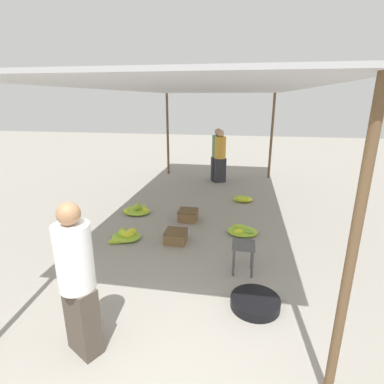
% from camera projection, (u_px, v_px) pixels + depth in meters
% --- Properties ---
extents(canopy_post_front_right, '(0.08, 0.08, 2.73)m').
position_uv_depth(canopy_post_front_right, '(350.00, 262.00, 2.29)').
color(canopy_post_front_right, brown).
rests_on(canopy_post_front_right, ground).
extents(canopy_post_back_left, '(0.08, 0.08, 2.73)m').
position_uv_depth(canopy_post_back_left, '(168.00, 135.00, 10.26)').
color(canopy_post_back_left, brown).
rests_on(canopy_post_back_left, ground).
extents(canopy_post_back_right, '(0.08, 0.08, 2.73)m').
position_uv_depth(canopy_post_back_right, '(272.00, 137.00, 9.68)').
color(canopy_post_back_right, brown).
rests_on(canopy_post_back_right, ground).
extents(canopy_tarp, '(3.86, 8.27, 0.04)m').
position_uv_depth(canopy_tarp, '(202.00, 88.00, 5.86)').
color(canopy_tarp, '#B2B2B7').
rests_on(canopy_tarp, canopy_post_front_left).
extents(vendor_foreground, '(0.48, 0.48, 1.66)m').
position_uv_depth(vendor_foreground, '(77.00, 279.00, 2.94)').
color(vendor_foreground, '#4C4238').
rests_on(vendor_foreground, ground).
extents(stool, '(0.34, 0.34, 0.48)m').
position_uv_depth(stool, '(243.00, 250.00, 4.51)').
color(stool, '#4C4C4C').
rests_on(stool, ground).
extents(basin_black, '(0.63, 0.63, 0.13)m').
position_uv_depth(basin_black, '(255.00, 302.00, 3.83)').
color(basin_black, black).
rests_on(basin_black, ground).
extents(banana_pile_left_0, '(0.56, 0.58, 0.22)m').
position_uv_depth(banana_pile_left_0, '(126.00, 236.00, 5.65)').
color(banana_pile_left_0, yellow).
rests_on(banana_pile_left_0, ground).
extents(banana_pile_left_1, '(0.64, 0.62, 0.25)m').
position_uv_depth(banana_pile_left_1, '(137.00, 210.00, 6.97)').
color(banana_pile_left_1, yellow).
rests_on(banana_pile_left_1, ground).
extents(banana_pile_right_0, '(0.50, 0.48, 0.16)m').
position_uv_depth(banana_pile_right_0, '(243.00, 199.00, 7.75)').
color(banana_pile_right_0, '#99C231').
rests_on(banana_pile_right_0, ground).
extents(banana_pile_right_1, '(0.60, 0.52, 0.20)m').
position_uv_depth(banana_pile_right_1, '(241.00, 231.00, 5.89)').
color(banana_pile_right_1, '#81B835').
rests_on(banana_pile_right_1, ground).
extents(crate_near, '(0.41, 0.41, 0.24)m').
position_uv_depth(crate_near, '(188.00, 215.00, 6.54)').
color(crate_near, brown).
rests_on(crate_near, ground).
extents(crate_mid, '(0.39, 0.39, 0.23)m').
position_uv_depth(crate_mid, '(176.00, 236.00, 5.54)').
color(crate_mid, brown).
rests_on(crate_mid, ground).
extents(shopper_walking_mid, '(0.47, 0.47, 1.67)m').
position_uv_depth(shopper_walking_mid, '(218.00, 154.00, 9.49)').
color(shopper_walking_mid, '#2D2D33').
rests_on(shopper_walking_mid, ground).
extents(shopper_walking_far, '(0.46, 0.46, 1.65)m').
position_uv_depth(shopper_walking_far, '(220.00, 155.00, 9.34)').
color(shopper_walking_far, '#2D2D33').
rests_on(shopper_walking_far, ground).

